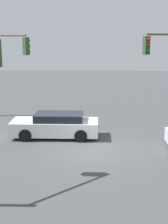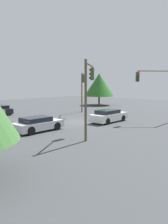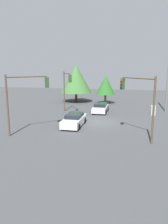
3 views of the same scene
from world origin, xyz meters
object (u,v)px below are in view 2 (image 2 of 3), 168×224
(sedan_silver, at_px, (38,124))
(traffic_signal_main, at_px, (89,86))
(sedan_white, at_px, (109,116))
(traffic_signal_cross, at_px, (82,85))
(traffic_signal_aux, at_px, (158,85))
(electrical_cabinet, at_px, (0,116))

(sedan_silver, xyz_separation_m, traffic_signal_main, (1.44, -4.67, 3.36))
(sedan_white, bearing_deg, traffic_signal_cross, 155.08)
(sedan_silver, distance_m, traffic_signal_cross, 12.77)
(sedan_silver, bearing_deg, traffic_signal_aux, 63.76)
(sedan_silver, distance_m, traffic_signal_main, 5.93)
(sedan_white, distance_m, electrical_cabinet, 12.06)
(traffic_signal_main, height_order, electrical_cabinet, traffic_signal_main)
(sedan_silver, relative_size, traffic_signal_main, 0.76)
(sedan_silver, bearing_deg, sedan_white, 77.32)
(sedan_white, relative_size, electrical_cabinet, 3.70)
(sedan_silver, height_order, traffic_signal_main, traffic_signal_main)
(sedan_white, height_order, sedan_silver, sedan_white)
(sedan_silver, relative_size, traffic_signal_cross, 0.78)
(traffic_signal_cross, distance_m, traffic_signal_aux, 10.76)
(sedan_white, bearing_deg, traffic_signal_aux, 42.33)
(sedan_white, bearing_deg, electrical_cabinet, -139.43)
(traffic_signal_aux, xyz_separation_m, electrical_cabinet, (-11.44, 13.11, -3.37))
(sedan_white, bearing_deg, traffic_signal_main, -67.00)
(electrical_cabinet, bearing_deg, traffic_signal_main, -84.49)
(traffic_signal_main, relative_size, traffic_signal_aux, 1.01)
(sedan_silver, height_order, electrical_cabinet, electrical_cabinet)
(sedan_silver, height_order, traffic_signal_cross, traffic_signal_cross)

